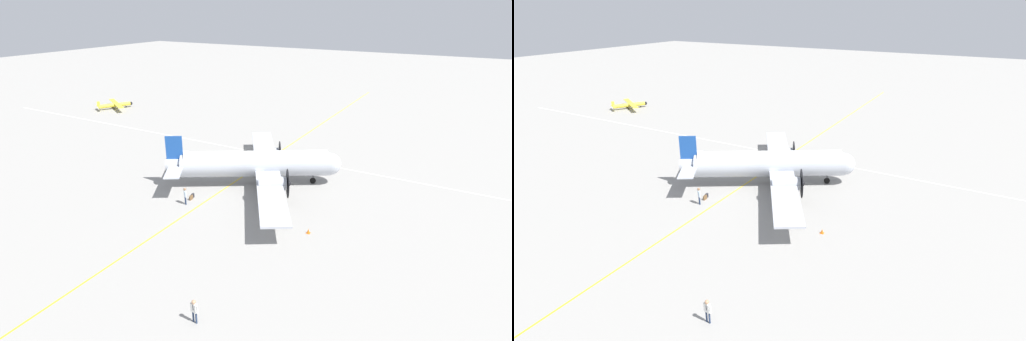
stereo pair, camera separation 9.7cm
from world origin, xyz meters
TOP-DOWN VIEW (x-y plane):
  - ground_plane at (0.00, 0.00)m, footprint 300.00×300.00m
  - apron_line_eastwest at (0.00, -2.52)m, footprint 120.00×0.16m
  - apron_line_northsouth at (-9.71, 0.00)m, footprint 0.16×120.00m
  - airliner_main at (-0.22, 0.37)m, footprint 24.48×19.84m
  - crew_foreground at (21.10, 7.27)m, footprint 0.29×0.62m
  - passenger_boarding at (7.99, -3.97)m, footprint 0.44×0.52m
  - suitcase_near_door at (6.91, -4.10)m, footprint 0.52×0.12m
  - suitcase_upright_spare at (6.44, -4.26)m, footprint 0.43×0.15m
  - light_aircraft_distant at (-18.34, -42.82)m, footprint 6.71×8.50m
  - traffic_cone at (7.09, 9.48)m, footprint 0.34×0.34m

SIDE VIEW (x-z plane):
  - ground_plane at x=0.00m, z-range 0.00..0.00m
  - apron_line_eastwest at x=0.00m, z-range 0.00..0.01m
  - apron_line_northsouth at x=-9.71m, z-range 0.00..0.01m
  - traffic_cone at x=7.09m, z-range -0.02..0.44m
  - suitcase_upright_spare at x=6.44m, z-range -0.02..0.50m
  - suitcase_near_door at x=6.91m, z-range -0.02..0.52m
  - light_aircraft_distant at x=-18.34m, z-range -0.13..1.70m
  - crew_foreground at x=21.10m, z-range 0.20..2.02m
  - passenger_boarding at x=7.99m, z-range 0.21..2.07m
  - airliner_main at x=-0.22m, z-range -0.41..5.56m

